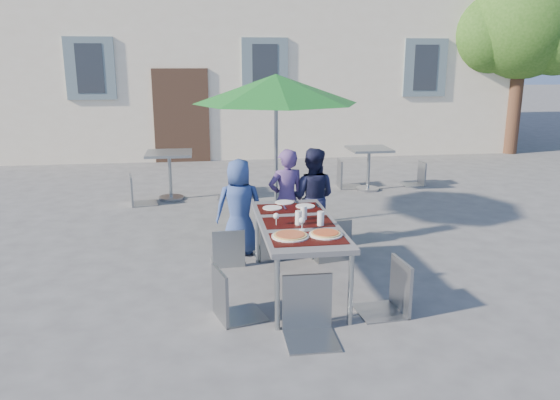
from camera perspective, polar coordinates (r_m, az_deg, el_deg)
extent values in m
plane|color=#4B4B4E|center=(6.42, 6.54, -7.54)|extent=(90.00, 90.00, 0.00)
cube|color=beige|center=(17.35, -3.28, 18.09)|extent=(13.00, 8.00, 7.00)
cube|color=#3E291D|center=(13.28, -10.26, 8.64)|extent=(1.30, 0.06, 2.20)
cube|color=slate|center=(13.44, -19.24, 12.85)|extent=(1.10, 0.06, 1.40)
cube|color=#262B33|center=(13.42, -19.26, 12.85)|extent=(0.60, 0.04, 1.10)
cube|color=slate|center=(13.31, -1.59, 13.62)|extent=(1.10, 0.06, 1.40)
cube|color=#262B33|center=(13.29, -1.58, 13.62)|extent=(0.60, 0.04, 1.10)
cube|color=slate|center=(14.34, 14.93, 13.21)|extent=(1.10, 0.06, 1.40)
cube|color=#262B33|center=(14.32, 14.96, 13.21)|extent=(0.60, 0.04, 1.10)
cylinder|color=#4A2E1F|center=(15.54, 23.32, 9.63)|extent=(0.36, 0.36, 2.80)
sphere|color=#235015|center=(15.54, 24.05, 16.61)|extent=(2.80, 2.80, 2.80)
sphere|color=#235015|center=(15.39, 20.70, 15.83)|extent=(2.00, 2.00, 2.00)
sphere|color=#235015|center=(15.57, 27.03, 15.55)|extent=(2.20, 2.20, 2.20)
sphere|color=#235015|center=(16.19, 23.70, 18.29)|extent=(1.80, 1.80, 1.80)
cube|color=#444449|center=(5.70, 1.88, -2.58)|extent=(0.80, 1.85, 0.05)
cylinder|color=gray|center=(4.98, -0.28, -9.78)|extent=(0.05, 0.05, 0.70)
cylinder|color=gray|center=(5.11, 7.39, -9.25)|extent=(0.05, 0.05, 0.70)
cylinder|color=gray|center=(6.58, -2.40, -3.65)|extent=(0.05, 0.05, 0.70)
cylinder|color=gray|center=(6.68, 3.42, -3.38)|extent=(0.05, 0.05, 0.70)
cube|color=black|center=(5.17, 2.96, -4.05)|extent=(0.70, 0.42, 0.01)
cube|color=black|center=(5.69, 1.88, -2.31)|extent=(0.70, 0.42, 0.01)
cube|color=black|center=(6.21, 0.99, -0.86)|extent=(0.70, 0.42, 0.01)
cylinder|color=white|center=(5.21, 1.08, -3.80)|extent=(0.36, 0.36, 0.01)
cylinder|color=tan|center=(5.20, 1.08, -3.68)|extent=(0.32, 0.32, 0.01)
cylinder|color=#97310E|center=(5.20, 1.08, -3.59)|extent=(0.28, 0.28, 0.01)
cylinder|color=white|center=(5.28, 4.80, -3.60)|extent=(0.32, 0.32, 0.01)
cylinder|color=tan|center=(5.27, 4.80, -3.48)|extent=(0.28, 0.28, 0.01)
cylinder|color=#9B150A|center=(5.27, 4.80, -3.40)|extent=(0.25, 0.25, 0.01)
cylinder|color=silver|center=(5.58, 1.95, -1.89)|extent=(0.07, 0.07, 0.15)
cylinder|color=silver|center=(5.75, 2.49, -1.37)|extent=(0.07, 0.07, 0.15)
cylinder|color=silver|center=(5.56, 4.27, -1.96)|extent=(0.07, 0.07, 0.15)
cylinder|color=silver|center=(5.58, -0.39, -2.66)|extent=(0.06, 0.06, 0.00)
cylinder|color=silver|center=(5.57, -0.39, -2.29)|extent=(0.01, 0.01, 0.08)
sphere|color=silver|center=(5.55, -0.39, -1.69)|extent=(0.06, 0.06, 0.06)
cylinder|color=silver|center=(5.44, 2.31, -3.13)|extent=(0.06, 0.06, 0.00)
cylinder|color=silver|center=(5.42, 2.31, -2.75)|extent=(0.01, 0.01, 0.08)
sphere|color=silver|center=(5.41, 2.32, -2.14)|extent=(0.06, 0.06, 0.06)
cylinder|color=white|center=(6.20, -0.81, -0.82)|extent=(0.22, 0.22, 0.01)
cube|color=#A0A1A7|center=(6.22, 0.47, -0.79)|extent=(0.02, 0.18, 0.00)
cylinder|color=white|center=(6.28, 2.66, -0.64)|extent=(0.22, 0.22, 0.01)
cube|color=#A0A1A7|center=(6.30, 3.91, -0.61)|extent=(0.02, 0.18, 0.00)
cylinder|color=white|center=(6.44, 0.47, -0.24)|extent=(0.22, 0.22, 0.01)
cube|color=#A0A1A7|center=(6.46, 1.70, -0.21)|extent=(0.02, 0.18, 0.00)
imported|color=#304684|center=(6.84, -4.27, -0.72)|extent=(0.60, 0.39, 1.22)
imported|color=#503874|center=(6.97, 0.67, 0.03)|extent=(0.53, 0.40, 1.31)
imported|color=#1B1D3B|center=(7.13, 3.36, 0.28)|extent=(0.72, 0.56, 1.30)
cube|color=#939A9E|center=(6.58, -5.59, -3.14)|extent=(0.40, 0.40, 0.03)
cube|color=#939A9E|center=(6.34, -5.47, -1.66)|extent=(0.38, 0.05, 0.46)
cylinder|color=#939A9E|center=(6.82, -4.31, -4.33)|extent=(0.02, 0.02, 0.40)
cylinder|color=#939A9E|center=(6.79, -7.07, -4.49)|extent=(0.02, 0.02, 0.40)
cylinder|color=#939A9E|center=(6.51, -3.95, -5.25)|extent=(0.02, 0.02, 0.40)
cylinder|color=#939A9E|center=(6.48, -6.85, -5.42)|extent=(0.02, 0.02, 0.40)
cube|color=gray|center=(6.79, -1.02, -2.01)|extent=(0.54, 0.54, 0.03)
cube|color=gray|center=(6.53, -0.33, -0.29)|extent=(0.43, 0.14, 0.52)
cylinder|color=gray|center=(7.09, -0.18, -3.31)|extent=(0.02, 0.02, 0.46)
cylinder|color=gray|center=(6.96, -3.03, -3.68)|extent=(0.02, 0.02, 0.46)
cylinder|color=gray|center=(6.76, 1.07, -4.20)|extent=(0.02, 0.02, 0.46)
cylinder|color=gray|center=(6.63, -1.90, -4.61)|extent=(0.02, 0.02, 0.46)
cube|color=gray|center=(6.76, 5.03, -2.18)|extent=(0.51, 0.51, 0.03)
cube|color=gray|center=(6.51, 5.86, -0.48)|extent=(0.43, 0.12, 0.52)
cylinder|color=gray|center=(7.07, 5.72, -3.47)|extent=(0.02, 0.02, 0.46)
cylinder|color=gray|center=(6.92, 2.93, -3.81)|extent=(0.02, 0.02, 0.46)
cylinder|color=gray|center=(6.75, 7.10, -4.37)|extent=(0.02, 0.02, 0.46)
cylinder|color=gray|center=(6.60, 4.21, -4.75)|extent=(0.02, 0.02, 0.46)
cube|color=slate|center=(5.19, -4.19, -7.52)|extent=(0.52, 0.52, 0.03)
cube|color=slate|center=(5.04, -6.41, -5.18)|extent=(0.14, 0.42, 0.50)
cylinder|color=slate|center=(5.19, -1.54, -10.30)|extent=(0.02, 0.02, 0.44)
cylinder|color=slate|center=(5.49, -2.99, -8.84)|extent=(0.02, 0.02, 0.44)
cylinder|color=slate|center=(5.07, -5.40, -10.95)|extent=(0.02, 0.02, 0.44)
cylinder|color=slate|center=(5.39, -6.65, -9.41)|extent=(0.02, 0.02, 0.44)
cube|color=gray|center=(5.33, 10.60, -6.95)|extent=(0.47, 0.47, 0.03)
cube|color=gray|center=(5.33, 12.79, -4.11)|extent=(0.07, 0.44, 0.52)
cylinder|color=gray|center=(5.52, 7.90, -8.79)|extent=(0.02, 0.02, 0.46)
cylinder|color=gray|center=(5.20, 9.38, -10.34)|extent=(0.02, 0.02, 0.46)
cylinder|color=gray|center=(5.65, 11.50, -8.36)|extent=(0.02, 0.02, 0.46)
cylinder|color=gray|center=(5.35, 13.16, -9.83)|extent=(0.02, 0.02, 0.46)
cube|color=gray|center=(4.73, 3.36, -9.36)|extent=(0.46, 0.46, 0.03)
cube|color=gray|center=(4.83, 2.92, -5.41)|extent=(0.45, 0.04, 0.54)
cylinder|color=gray|center=(4.63, 1.36, -13.27)|extent=(0.02, 0.02, 0.47)
cylinder|color=gray|center=(4.71, 6.16, -12.90)|extent=(0.02, 0.02, 0.47)
cylinder|color=gray|center=(4.98, 0.65, -11.21)|extent=(0.02, 0.02, 0.47)
cylinder|color=gray|center=(5.04, 5.09, -10.91)|extent=(0.02, 0.02, 0.47)
cylinder|color=#A0A1A7|center=(8.06, -0.39, -2.49)|extent=(0.50, 0.50, 0.09)
cylinder|color=gray|center=(7.83, -0.40, 4.38)|extent=(0.06, 0.06, 2.05)
cone|color=#166721|center=(7.72, -0.42, 11.55)|extent=(2.33, 2.33, 0.40)
cylinder|color=#A0A1A7|center=(9.84, -11.29, 0.23)|extent=(0.44, 0.44, 0.04)
cylinder|color=gray|center=(9.76, -11.40, 2.33)|extent=(0.06, 0.06, 0.78)
cube|color=gray|center=(9.68, -11.52, 4.79)|extent=(0.78, 0.78, 0.04)
cube|color=gray|center=(9.51, -14.14, 2.24)|extent=(0.49, 0.49, 0.03)
cube|color=gray|center=(9.46, -15.45, 3.64)|extent=(0.10, 0.42, 0.50)
cylinder|color=gray|center=(9.40, -12.87, 0.72)|extent=(0.02, 0.02, 0.44)
cylinder|color=gray|center=(9.75, -13.07, 1.20)|extent=(0.02, 0.02, 0.44)
cylinder|color=gray|center=(9.38, -15.07, 0.56)|extent=(0.02, 0.02, 0.44)
cylinder|color=gray|center=(9.73, -15.19, 1.04)|extent=(0.02, 0.02, 0.44)
cube|color=gray|center=(9.72, -5.43, 2.64)|extent=(0.42, 0.42, 0.03)
cube|color=gray|center=(9.67, -4.37, 3.99)|extent=(0.06, 0.39, 0.46)
cylinder|color=gray|center=(9.93, -6.32, 1.62)|extent=(0.02, 0.02, 0.40)
cylinder|color=gray|center=(9.61, -6.43, 1.18)|extent=(0.02, 0.02, 0.40)
cylinder|color=gray|center=(9.92, -4.41, 1.65)|extent=(0.02, 0.02, 0.40)
cylinder|color=gray|center=(9.60, -4.45, 1.21)|extent=(0.02, 0.02, 0.40)
cylinder|color=#A0A1A7|center=(10.46, 9.14, 1.16)|extent=(0.44, 0.44, 0.04)
cylinder|color=gray|center=(10.39, 9.22, 3.06)|extent=(0.06, 0.06, 0.75)
cube|color=gray|center=(10.32, 9.31, 5.28)|extent=(0.75, 0.75, 0.04)
cube|color=gray|center=(10.55, 7.44, 3.91)|extent=(0.49, 0.49, 0.03)
cube|color=gray|center=(10.46, 6.33, 5.36)|extent=(0.07, 0.45, 0.54)
cylinder|color=gray|center=(10.45, 8.65, 2.38)|extent=(0.02, 0.02, 0.48)
cylinder|color=gray|center=(10.82, 8.21, 2.81)|extent=(0.02, 0.02, 0.48)
cylinder|color=gray|center=(10.37, 6.55, 2.36)|extent=(0.02, 0.02, 0.48)
cylinder|color=gray|center=(10.74, 6.18, 2.80)|extent=(0.02, 0.02, 0.48)
cube|color=gray|center=(10.96, 13.76, 3.65)|extent=(0.40, 0.40, 0.03)
cube|color=gray|center=(10.99, 14.74, 4.85)|extent=(0.04, 0.39, 0.46)
cylinder|color=gray|center=(11.10, 12.59, 2.73)|extent=(0.02, 0.02, 0.41)
cylinder|color=gray|center=(10.79, 13.17, 2.37)|extent=(0.02, 0.02, 0.41)
cylinder|color=gray|center=(11.22, 14.19, 2.75)|extent=(0.02, 0.02, 0.41)
cylinder|color=gray|center=(10.91, 14.82, 2.39)|extent=(0.02, 0.02, 0.41)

